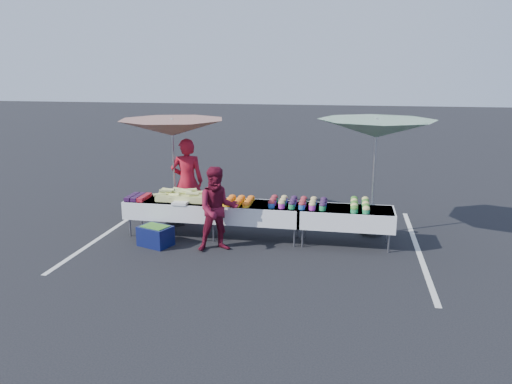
% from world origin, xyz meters
% --- Properties ---
extents(ground, '(80.00, 80.00, 0.00)m').
position_xyz_m(ground, '(0.00, 0.00, 0.00)').
color(ground, black).
extents(stripe_left, '(0.10, 5.00, 0.00)m').
position_xyz_m(stripe_left, '(-3.20, 0.00, 0.00)').
color(stripe_left, silver).
rests_on(stripe_left, ground).
extents(stripe_right, '(0.10, 5.00, 0.00)m').
position_xyz_m(stripe_right, '(3.20, 0.00, 0.00)').
color(stripe_right, silver).
rests_on(stripe_right, ground).
extents(table_left, '(1.86, 0.81, 0.75)m').
position_xyz_m(table_left, '(-1.80, 0.00, 0.58)').
color(table_left, white).
rests_on(table_left, ground).
extents(table_center, '(1.86, 0.81, 0.75)m').
position_xyz_m(table_center, '(0.00, 0.00, 0.58)').
color(table_center, white).
rests_on(table_center, ground).
extents(table_right, '(1.86, 0.81, 0.75)m').
position_xyz_m(table_right, '(1.80, 0.00, 0.58)').
color(table_right, white).
rests_on(table_right, ground).
extents(berry_punnets, '(0.40, 0.54, 0.08)m').
position_xyz_m(berry_punnets, '(-2.51, -0.06, 0.79)').
color(berry_punnets, black).
rests_on(berry_punnets, table_left).
extents(corn_pile, '(1.16, 0.57, 0.26)m').
position_xyz_m(corn_pile, '(-1.55, 0.04, 0.84)').
color(corn_pile, '#CFCC6A').
rests_on(corn_pile, table_left).
extents(plastic_bags, '(0.30, 0.25, 0.05)m').
position_xyz_m(plastic_bags, '(-1.50, -0.30, 0.78)').
color(plastic_bags, white).
rests_on(plastic_bags, table_left).
extents(carrot_bowls, '(0.55, 0.69, 0.11)m').
position_xyz_m(carrot_bowls, '(-0.35, -0.01, 0.80)').
color(carrot_bowls, gold).
rests_on(carrot_bowls, table_center).
extents(potato_cups, '(1.14, 0.58, 0.16)m').
position_xyz_m(potato_cups, '(0.85, 0.00, 0.83)').
color(potato_cups, '#2352A4').
rests_on(potato_cups, table_right).
extents(bean_baskets, '(0.36, 0.86, 0.15)m').
position_xyz_m(bean_baskets, '(2.06, 0.08, 0.82)').
color(bean_baskets, '#238C4E').
rests_on(bean_baskets, table_right).
extents(vendor, '(0.80, 0.63, 1.93)m').
position_xyz_m(vendor, '(-1.71, 0.80, 0.97)').
color(vendor, '#AB1325').
rests_on(vendor, ground).
extents(customer, '(0.97, 0.88, 1.63)m').
position_xyz_m(customer, '(-0.60, -0.75, 0.82)').
color(customer, maroon).
rests_on(customer, ground).
extents(umbrella_left, '(2.61, 2.61, 2.38)m').
position_xyz_m(umbrella_left, '(-1.98, 0.71, 2.15)').
color(umbrella_left, black).
rests_on(umbrella_left, ground).
extents(umbrella_right, '(2.54, 2.54, 2.45)m').
position_xyz_m(umbrella_right, '(2.33, 0.78, 2.22)').
color(umbrella_right, black).
rests_on(umbrella_right, ground).
extents(storage_bin, '(0.73, 0.63, 0.40)m').
position_xyz_m(storage_bin, '(-1.88, -0.73, 0.21)').
color(storage_bin, '#0C1340').
rests_on(storage_bin, ground).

